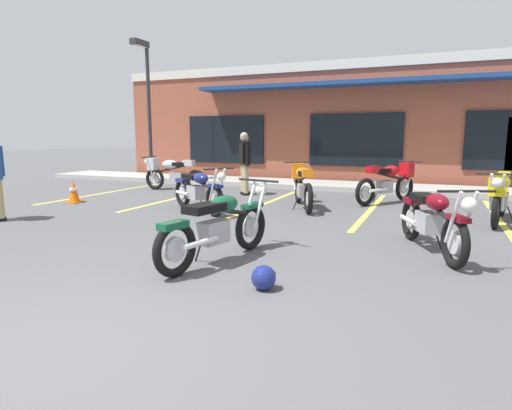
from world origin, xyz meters
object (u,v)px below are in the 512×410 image
motorcycle_blue_standard (500,195)px  parking_lot_lamp_post (146,92)px  traffic_cone (74,192)px  motorcycle_foreground_classic (218,226)px  motorcycle_green_cafe_racer (303,184)px  motorcycle_orange_scrambler (389,181)px  motorcycle_silver_naked (432,219)px  helmet_on_pavement (264,278)px  person_in_black_shirt (245,160)px  motorcycle_black_cruiser (172,172)px  motorcycle_red_sportbike (198,190)px

motorcycle_blue_standard → parking_lot_lamp_post: (-9.90, 2.93, 2.45)m
traffic_cone → parking_lot_lamp_post: size_ratio=0.12×
motorcycle_foreground_classic → motorcycle_green_cafe_racer: size_ratio=1.06×
motorcycle_orange_scrambler → parking_lot_lamp_post: 8.27m
motorcycle_silver_naked → helmet_on_pavement: (-1.56, -2.20, -0.33)m
person_in_black_shirt → parking_lot_lamp_post: parking_lot_lamp_post is taller
motorcycle_blue_standard → helmet_on_pavement: (-2.68, -4.83, -0.40)m
motorcycle_foreground_classic → motorcycle_silver_naked: (2.47, 1.48, 0.00)m
motorcycle_black_cruiser → person_in_black_shirt: bearing=-0.3°
motorcycle_red_sportbike → motorcycle_silver_naked: bearing=-18.5°
person_in_black_shirt → helmet_on_pavement: bearing=-64.1°
helmet_on_pavement → traffic_cone: traffic_cone is taller
motorcycle_red_sportbike → person_in_black_shirt: person_in_black_shirt is taller
motorcycle_silver_naked → parking_lot_lamp_post: bearing=147.6°
motorcycle_red_sportbike → motorcycle_black_cruiser: same height
motorcycle_silver_naked → motorcycle_foreground_classic: bearing=-149.1°
motorcycle_orange_scrambler → parking_lot_lamp_post: bearing=171.2°
helmet_on_pavement → traffic_cone: bearing=150.0°
motorcycle_black_cruiser → traffic_cone: (-0.86, -2.84, -0.27)m
helmet_on_pavement → traffic_cone: 7.32m
motorcycle_blue_standard → motorcycle_green_cafe_racer: same height
motorcycle_foreground_classic → traffic_cone: bearing=151.6°
person_in_black_shirt → traffic_cone: (-3.20, -2.82, -0.69)m
motorcycle_red_sportbike → parking_lot_lamp_post: (-4.25, 4.05, 2.52)m
motorcycle_blue_standard → person_in_black_shirt: (-5.83, 1.65, 0.42)m
motorcycle_foreground_classic → motorcycle_blue_standard: 5.46m
motorcycle_foreground_classic → traffic_cone: 6.18m
motorcycle_foreground_classic → motorcycle_black_cruiser: size_ratio=0.99×
motorcycle_blue_standard → motorcycle_green_cafe_racer: size_ratio=1.07×
motorcycle_foreground_classic → parking_lot_lamp_post: size_ratio=0.46×
parking_lot_lamp_post → motorcycle_red_sportbike: bearing=-43.6°
motorcycle_orange_scrambler → motorcycle_silver_naked: bearing=-77.3°
motorcycle_black_cruiser → person_in_black_shirt: (2.33, -0.01, 0.42)m
motorcycle_orange_scrambler → helmet_on_pavement: 6.59m
helmet_on_pavement → traffic_cone: size_ratio=0.49×
motorcycle_silver_naked → motorcycle_blue_standard: same height
motorcycle_black_cruiser → helmet_on_pavement: bearing=-49.8°
motorcycle_red_sportbike → traffic_cone: (-3.38, -0.06, -0.20)m
motorcycle_foreground_classic → motorcycle_silver_naked: bearing=30.9°
motorcycle_red_sportbike → helmet_on_pavement: size_ratio=7.15×
motorcycle_foreground_classic → motorcycle_black_cruiser: 7.36m
motorcycle_foreground_classic → traffic_cone: (-5.43, 2.94, -0.20)m
motorcycle_black_cruiser → parking_lot_lamp_post: size_ratio=0.46×
motorcycle_red_sportbike → motorcycle_silver_naked: size_ratio=0.93×
motorcycle_red_sportbike → helmet_on_pavement: 4.76m
motorcycle_red_sportbike → traffic_cone: motorcycle_red_sportbike is taller
motorcycle_foreground_classic → motorcycle_blue_standard: same height
traffic_cone → motorcycle_green_cafe_racer: bearing=15.6°
motorcycle_foreground_classic → parking_lot_lamp_post: bearing=131.9°
motorcycle_black_cruiser → traffic_cone: size_ratio=3.98×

